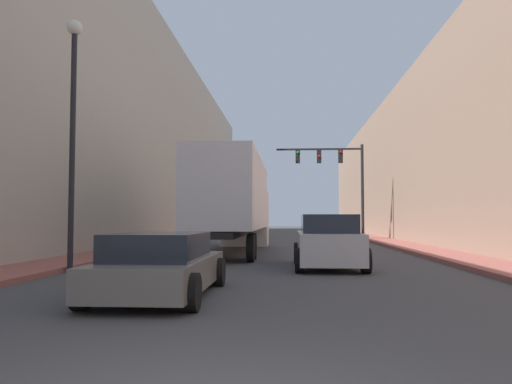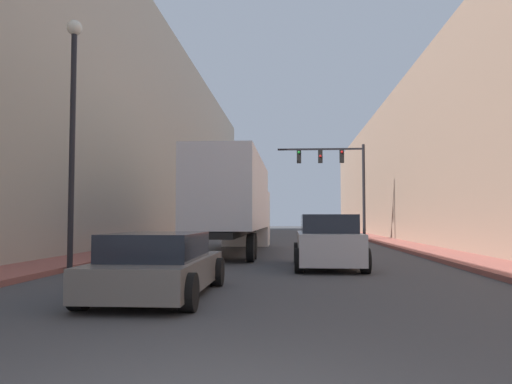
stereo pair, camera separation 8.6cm
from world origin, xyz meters
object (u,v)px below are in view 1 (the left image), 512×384
(semi_truck, at_px, (235,201))
(sedan_car, at_px, (161,266))
(traffic_signal_gantry, at_px, (339,172))
(street_lamp, at_px, (73,110))
(suv_car, at_px, (328,242))

(semi_truck, distance_m, sedan_car, 13.42)
(sedan_car, xyz_separation_m, traffic_signal_gantry, (5.99, 24.78, 4.12))
(street_lamp, bearing_deg, semi_truck, 68.09)
(sedan_car, height_order, traffic_signal_gantry, traffic_signal_gantry)
(traffic_signal_gantry, relative_size, street_lamp, 0.91)
(traffic_signal_gantry, bearing_deg, sedan_car, -103.58)
(sedan_car, height_order, street_lamp, street_lamp)
(semi_truck, xyz_separation_m, sedan_car, (-0.03, -13.31, -1.73))
(semi_truck, height_order, suv_car, semi_truck)
(sedan_car, relative_size, street_lamp, 0.61)
(semi_truck, relative_size, sedan_car, 3.01)
(sedan_car, bearing_deg, semi_truck, 89.87)
(traffic_signal_gantry, xyz_separation_m, street_lamp, (-9.66, -20.68, -0.09))
(semi_truck, distance_m, traffic_signal_gantry, 13.15)
(sedan_car, bearing_deg, suv_car, 58.41)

